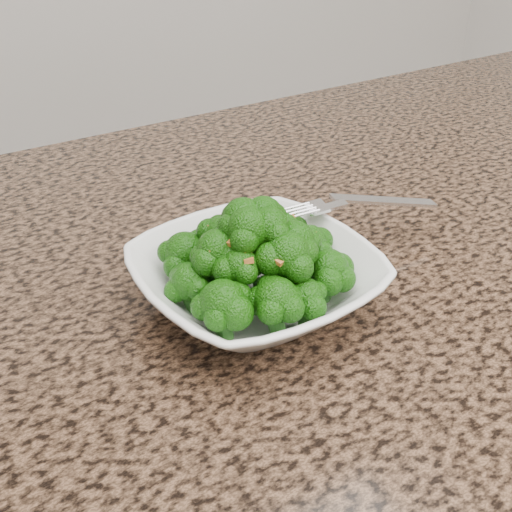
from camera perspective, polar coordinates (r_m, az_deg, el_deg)
granite_counter at (r=0.60m, az=13.11°, el=-4.63°), size 1.64×1.04×0.03m
bowl at (r=0.55m, az=-0.00°, el=-2.24°), size 0.21×0.21×0.05m
broccoli_pile at (r=0.52m, az=-0.00°, el=3.01°), size 0.18×0.18×0.07m
garlic_topping at (r=0.50m, az=-0.00°, el=6.58°), size 0.11×0.11×0.01m
fork at (r=0.61m, az=7.32°, el=4.58°), size 0.19×0.07×0.01m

